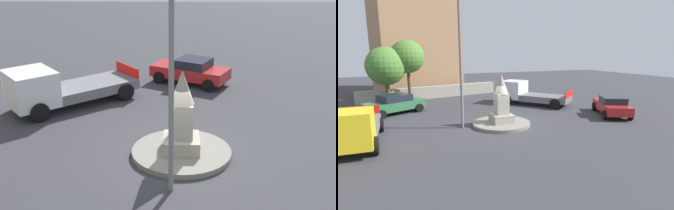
% 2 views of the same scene
% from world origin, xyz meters
% --- Properties ---
extents(ground_plane, '(80.00, 80.00, 0.00)m').
position_xyz_m(ground_plane, '(0.00, 0.00, 0.00)').
color(ground_plane, '#38383D').
extents(traffic_island, '(3.62, 3.62, 0.20)m').
position_xyz_m(traffic_island, '(0.00, 0.00, 0.10)').
color(traffic_island, gray).
rests_on(traffic_island, ground).
extents(monument, '(1.29, 1.29, 3.01)m').
position_xyz_m(monument, '(0.00, 0.00, 1.49)').
color(monument, '#9E9687').
rests_on(monument, traffic_island).
extents(streetlamp, '(3.66, 0.28, 8.71)m').
position_xyz_m(streetlamp, '(-0.35, -2.38, 5.26)').
color(streetlamp, slate).
rests_on(streetlamp, ground).
extents(car_red_parked_left, '(4.42, 3.36, 1.37)m').
position_xyz_m(car_red_parked_left, '(0.57, 8.37, 0.71)').
color(car_red_parked_left, '#B22323').
rests_on(car_red_parked_left, ground).
extents(truck_white_far_side, '(6.00, 5.41, 1.98)m').
position_xyz_m(truck_white_far_side, '(-5.61, 4.62, 0.95)').
color(truck_white_far_side, silver).
rests_on(truck_white_far_side, ground).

